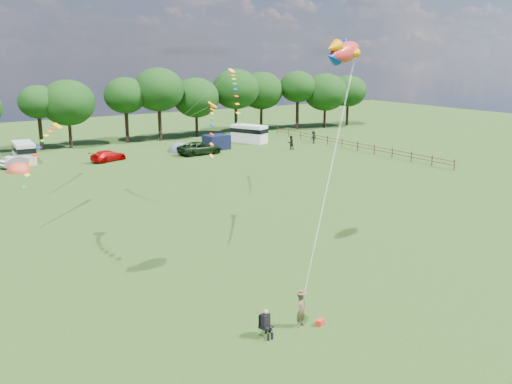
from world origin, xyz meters
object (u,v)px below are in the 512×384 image
tent_greyblue (180,151)px  kite_flyer (301,310)px  campervan_d (249,133)px  car_d (200,148)px  camp_chair (265,320)px  fish_kite (342,52)px  walker_b (313,137)px  car_c (108,156)px  campervan_c (24,152)px  tent_orange (19,171)px  car_b (16,161)px  walker_a (291,143)px

tent_greyblue → kite_flyer: 49.23m
campervan_d → kite_flyer: (-27.58, -47.80, -0.50)m
car_d → campervan_d: (10.17, 4.59, 0.54)m
camp_chair → fish_kite: bearing=16.7°
car_d → fish_kite: bearing=161.3°
car_d → walker_b: walker_b is taller
car_c → car_d: size_ratio=0.74×
campervan_c → walker_b: campervan_c is taller
walker_b → camp_chair: bearing=32.3°
tent_orange → fish_kite: 42.58m
fish_kite → walker_b: (28.31, 37.34, -11.52)m
car_c → camp_chair: (-8.27, -44.87, 0.15)m
tent_greyblue → car_c: bearing=-171.4°
campervan_d → tent_greyblue: size_ratio=1.66×
camp_chair → fish_kite: fish_kite is taller
kite_flyer → fish_kite: size_ratio=0.50×
car_b → campervan_d: 30.95m
car_c → fish_kite: 41.77m
walker_a → campervan_d: bearing=-80.1°
car_c → walker_b: size_ratio=2.41×
kite_flyer → walker_b: bearing=30.1°
tent_orange → walker_a: bearing=-7.9°
car_b → fish_kite: bearing=169.3°
campervan_c → walker_b: 37.37m
campervan_c → kite_flyer: (2.07, -49.38, -0.45)m
car_d → tent_greyblue: size_ratio=1.75×
campervan_d → car_c: bearing=73.8°
camp_chair → campervan_d: bearing=44.8°
car_c → tent_greyblue: bearing=-101.1°
tent_greyblue → walker_b: size_ratio=1.86×
car_c → tent_orange: 10.06m
car_d → tent_orange: bearing=84.2°
car_d → walker_b: 17.24m
kite_flyer → campervan_d: bearing=39.4°
fish_kite → walker_a: size_ratio=1.79×
car_c → car_d: (11.09, -1.77, 0.15)m
campervan_d → tent_greyblue: bearing=72.8°
fish_kite → walker_b: bearing=35.0°
car_c → walker_b: (28.30, -2.74, 0.25)m
car_b → car_d: bearing=-124.4°
kite_flyer → camp_chair: (-1.95, 0.11, -0.04)m
kite_flyer → fish_kite: (6.30, 4.90, 11.58)m
car_c → fish_kite: fish_kite is taller
walker_a → tent_orange: bearing=-7.7°
car_c → campervan_d: campervan_d is taller
car_d → campervan_c: size_ratio=1.16×
car_d → campervan_d: size_ratio=1.05×
tent_orange → tent_greyblue: (19.91, 2.09, -0.00)m
campervan_c → tent_orange: 5.40m
fish_kite → car_c: bearing=72.1°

